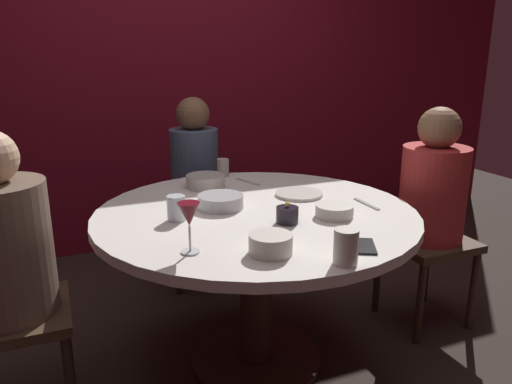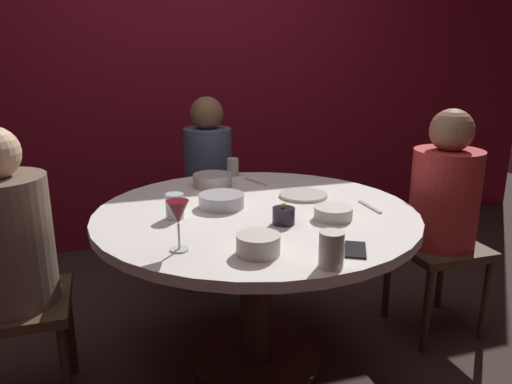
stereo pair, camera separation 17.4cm
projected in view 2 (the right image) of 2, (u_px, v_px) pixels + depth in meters
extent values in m
plane|color=#2D231E|center=(256.00, 361.00, 2.30)|extent=(8.00, 8.00, 0.00)
cube|color=maroon|center=(184.00, 65.00, 3.49)|extent=(6.00, 0.10, 2.60)
cylinder|color=silver|center=(256.00, 214.00, 2.10)|extent=(1.37, 1.37, 0.04)
cylinder|color=#332319|center=(256.00, 293.00, 2.20)|extent=(0.14, 0.14, 0.70)
cylinder|color=#2D2116|center=(256.00, 358.00, 2.29)|extent=(0.60, 0.60, 0.03)
cube|color=#3F2D1E|center=(15.00, 306.00, 1.89)|extent=(0.40, 0.40, 0.04)
cylinder|color=brown|center=(6.00, 241.00, 1.82)|extent=(0.34, 0.34, 0.49)
cylinder|color=#332319|center=(66.00, 376.00, 1.85)|extent=(0.04, 0.04, 0.43)
cylinder|color=#332319|center=(70.00, 329.00, 2.16)|extent=(0.04, 0.04, 0.43)
cube|color=#3F2D1E|center=(209.00, 209.00, 3.05)|extent=(0.40, 0.40, 0.04)
cylinder|color=#475670|center=(208.00, 168.00, 2.98)|extent=(0.29, 0.29, 0.48)
sphere|color=brown|center=(207.00, 113.00, 2.89)|extent=(0.20, 0.20, 0.20)
cylinder|color=#332319|center=(179.00, 238.00, 3.22)|extent=(0.04, 0.04, 0.43)
cylinder|color=#332319|center=(189.00, 258.00, 2.91)|extent=(0.04, 0.04, 0.43)
cylinder|color=#332319|center=(229.00, 232.00, 3.32)|extent=(0.04, 0.04, 0.43)
cylinder|color=#332319|center=(244.00, 251.00, 3.01)|extent=(0.04, 0.04, 0.43)
cube|color=#3F2D1E|center=(439.00, 247.00, 2.45)|extent=(0.40, 0.40, 0.04)
cylinder|color=#B22D2D|center=(444.00, 198.00, 2.38)|extent=(0.33, 0.33, 0.48)
sphere|color=#8C6647|center=(452.00, 131.00, 2.29)|extent=(0.20, 0.20, 0.20)
cylinder|color=#332319|center=(441.00, 272.00, 2.72)|extent=(0.04, 0.04, 0.43)
cylinder|color=#332319|center=(387.00, 280.00, 2.62)|extent=(0.04, 0.04, 0.43)
cylinder|color=#332319|center=(485.00, 300.00, 2.41)|extent=(0.04, 0.04, 0.43)
cylinder|color=#332319|center=(427.00, 311.00, 2.31)|extent=(0.04, 0.04, 0.43)
cylinder|color=black|center=(284.00, 216.00, 1.92)|extent=(0.09, 0.09, 0.07)
sphere|color=#F9D159|center=(284.00, 205.00, 1.90)|extent=(0.02, 0.02, 0.02)
cylinder|color=silver|center=(180.00, 249.00, 1.67)|extent=(0.06, 0.06, 0.01)
cylinder|color=silver|center=(179.00, 236.00, 1.66)|extent=(0.01, 0.01, 0.09)
cone|color=maroon|center=(178.00, 212.00, 1.63)|extent=(0.08, 0.08, 0.08)
cylinder|color=beige|center=(303.00, 195.00, 2.29)|extent=(0.22, 0.22, 0.01)
cube|color=black|center=(355.00, 250.00, 1.66)|extent=(0.13, 0.16, 0.01)
cylinder|color=#B7B7BC|center=(222.00, 201.00, 2.13)|extent=(0.20, 0.20, 0.06)
cylinder|color=beige|center=(333.00, 213.00, 1.98)|extent=(0.16, 0.16, 0.05)
cylinder|color=#B2ADA3|center=(212.00, 180.00, 2.46)|extent=(0.19, 0.19, 0.06)
cylinder|color=beige|center=(258.00, 244.00, 1.63)|extent=(0.15, 0.15, 0.07)
cylinder|color=silver|center=(175.00, 206.00, 1.98)|extent=(0.07, 0.07, 0.10)
cylinder|color=beige|center=(331.00, 250.00, 1.52)|extent=(0.08, 0.08, 0.12)
cylinder|color=#B2ADA3|center=(233.00, 167.00, 2.66)|extent=(0.06, 0.06, 0.10)
cube|color=#B7B7BC|center=(370.00, 207.00, 2.13)|extent=(0.02, 0.18, 0.01)
cube|color=#B7B7BC|center=(256.00, 182.00, 2.53)|extent=(0.07, 0.18, 0.01)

